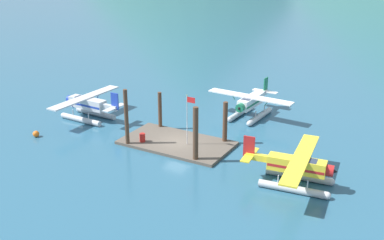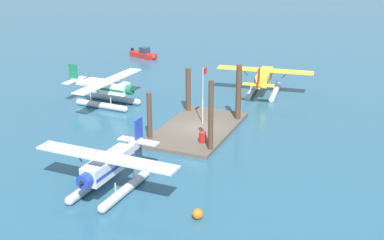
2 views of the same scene
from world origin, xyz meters
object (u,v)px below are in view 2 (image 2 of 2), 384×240
fuel_drum (203,137)px  mooring_buoy (198,214)px  seaplane_silver_port_fwd (108,170)px  seaplane_white_bow_right (108,90)px  seaplane_yellow_stbd_aft (264,80)px  boat_red_open_east (144,54)px  flagpole (203,88)px

fuel_drum → mooring_buoy: bearing=-160.2°
seaplane_silver_port_fwd → seaplane_white_bow_right: size_ratio=1.00×
seaplane_yellow_stbd_aft → boat_red_open_east: 23.02m
fuel_drum → mooring_buoy: 11.68m
fuel_drum → seaplane_yellow_stbd_aft: bearing=-3.0°
mooring_buoy → boat_red_open_east: (38.07, 23.41, 0.15)m
seaplane_silver_port_fwd → seaplane_white_bow_right: bearing=31.3°
mooring_buoy → seaplane_silver_port_fwd: seaplane_silver_port_fwd is taller
boat_red_open_east → seaplane_yellow_stbd_aft: bearing=-117.9°
flagpole → mooring_buoy: bearing=-160.0°
seaplane_yellow_stbd_aft → fuel_drum: bearing=177.0°
fuel_drum → boat_red_open_east: size_ratio=0.19×
seaplane_silver_port_fwd → mooring_buoy: bearing=-99.5°
seaplane_white_bow_right → fuel_drum: bearing=-116.6°
flagpole → fuel_drum: 5.53m
flagpole → boat_red_open_east: 28.98m
flagpole → seaplane_silver_port_fwd: flagpole is taller
mooring_buoy → seaplane_silver_port_fwd: (1.16, 6.94, 1.24)m
seaplane_silver_port_fwd → boat_red_open_east: (36.92, 16.48, -1.09)m
flagpole → boat_red_open_east: bearing=38.2°
seaplane_white_bow_right → flagpole: bearing=-100.1°
boat_red_open_east → fuel_drum: bearing=-144.3°
mooring_buoy → seaplane_silver_port_fwd: bearing=80.5°
seaplane_yellow_stbd_aft → flagpole: bearing=168.1°
boat_red_open_east → flagpole: bearing=-141.8°
fuel_drum → seaplane_yellow_stbd_aft: (16.33, -0.85, 0.84)m
mooring_buoy → seaplane_silver_port_fwd: size_ratio=0.06×
fuel_drum → boat_red_open_east: bearing=35.7°
flagpole → seaplane_white_bow_right: size_ratio=0.50×
seaplane_yellow_stbd_aft → boat_red_open_east: (10.77, 20.31, -1.09)m
flagpole → fuel_drum: (-4.44, -1.66, -2.85)m
seaplane_yellow_stbd_aft → seaplane_silver_port_fwd: size_ratio=1.00×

